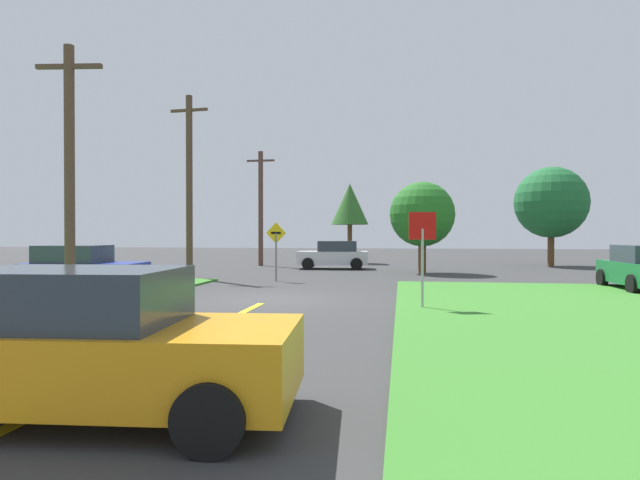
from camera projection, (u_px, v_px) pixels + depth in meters
name	position (u px, v px, depth m)	size (l,w,h in m)	color
ground_plane	(270.00, 299.00, 16.03)	(120.00, 120.00, 0.00)	#383838
lane_stripe_center	(142.00, 362.00, 8.12)	(0.20, 14.00, 0.01)	yellow
stop_sign	(422.00, 241.00, 13.75)	(0.71, 0.21, 2.58)	#9EA0A8
parked_car_near_building	(83.00, 269.00, 18.07)	(3.99, 2.40, 1.62)	navy
car_approaching_junction	(334.00, 255.00, 30.33)	(4.19, 2.36, 1.62)	silver
car_behind_on_main_road	(97.00, 344.00, 5.66)	(4.25, 2.28, 1.62)	orange
utility_pole_near	(70.00, 172.00, 14.06)	(1.80, 0.33, 7.08)	brown
utility_pole_mid	(189.00, 184.00, 23.81)	(1.80, 0.30, 8.33)	#50392A
utility_pole_far	(261.00, 207.00, 33.36)	(1.80, 0.31, 7.30)	brown
direction_sign	(276.00, 245.00, 22.28)	(0.90, 0.16, 2.51)	slate
oak_tree_left	(350.00, 205.00, 36.35)	(2.60, 2.60, 5.55)	brown
pine_tree_center	(422.00, 214.00, 26.90)	(3.34, 3.34, 4.71)	brown
oak_tree_right	(551.00, 203.00, 32.82)	(4.47, 4.47, 6.25)	brown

